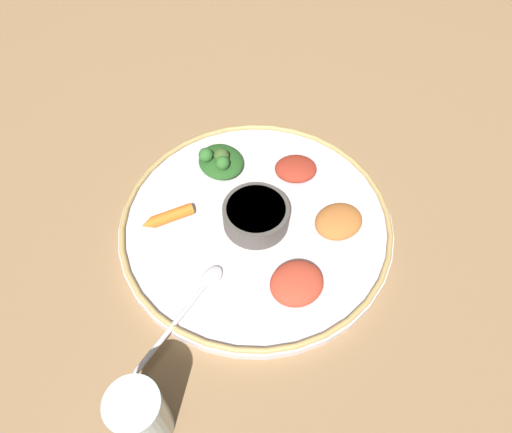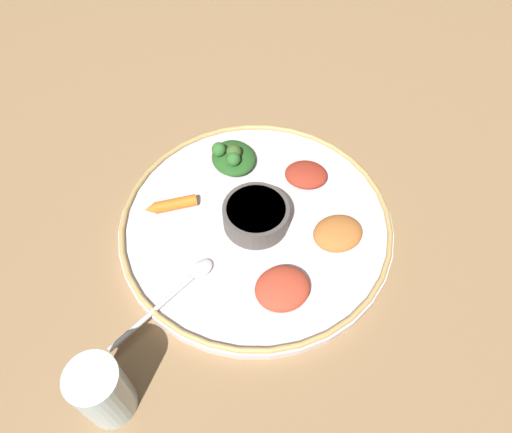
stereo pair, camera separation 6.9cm
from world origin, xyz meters
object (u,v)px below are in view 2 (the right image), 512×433
at_px(drinking_glass, 104,393).
at_px(spoon, 179,289).
at_px(carrot_near_spoon, 171,205).
at_px(greens_pile, 232,157).
at_px(center_bowl, 256,215).

bearing_deg(drinking_glass, spoon, -75.32).
distance_m(carrot_near_spoon, drinking_glass, 0.28).
bearing_deg(greens_pile, center_bowl, 147.82).
height_order(spoon, greens_pile, greens_pile).
xyz_separation_m(center_bowl, greens_pile, (0.10, -0.06, -0.00)).
bearing_deg(spoon, center_bowl, -93.10).
bearing_deg(carrot_near_spoon, center_bowl, -151.77).
relative_size(carrot_near_spoon, drinking_glass, 0.72).
relative_size(center_bowl, carrot_near_spoon, 1.32).
distance_m(greens_pile, drinking_glass, 0.39).
bearing_deg(spoon, greens_pile, -66.20).
relative_size(spoon, drinking_glass, 1.73).
height_order(spoon, carrot_near_spoon, carrot_near_spoon).
xyz_separation_m(center_bowl, carrot_near_spoon, (0.11, 0.06, -0.01)).
xyz_separation_m(carrot_near_spoon, drinking_glass, (-0.14, 0.24, 0.02)).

